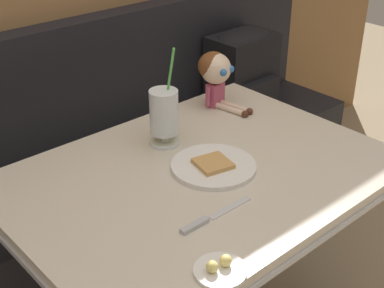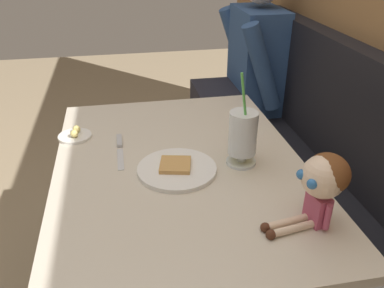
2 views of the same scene
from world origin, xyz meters
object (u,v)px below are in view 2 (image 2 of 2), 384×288
object	(u,v)px
toast_plate	(177,169)
butter_saucer	(75,135)
milkshake_glass	(243,136)
seated_doll	(323,181)
diner_patron	(250,60)
butter_knife	(120,145)

from	to	relation	value
toast_plate	butter_saucer	distance (m)	0.44
milkshake_glass	butter_saucer	world-z (taller)	milkshake_glass
toast_plate	butter_saucer	size ratio (longest dim) A/B	2.08
seated_doll	diner_patron	bearing A→B (deg)	168.74
butter_knife	seated_doll	size ratio (longest dim) A/B	1.04
diner_patron	butter_knife	bearing A→B (deg)	-40.40
toast_plate	butter_saucer	world-z (taller)	butter_saucer
toast_plate	milkshake_glass	xyz separation A→B (m)	(-0.01, 0.21, 0.09)
toast_plate	milkshake_glass	distance (m)	0.23
toast_plate	butter_knife	size ratio (longest dim) A/B	1.06
toast_plate	butter_knife	xyz separation A→B (m)	(-0.19, -0.17, -0.00)
toast_plate	butter_knife	distance (m)	0.26
milkshake_glass	diner_patron	xyz separation A→B (m)	(-1.09, 0.38, -0.10)
toast_plate	milkshake_glass	world-z (taller)	milkshake_glass
milkshake_glass	diner_patron	size ratio (longest dim) A/B	0.39
butter_knife	seated_doll	xyz separation A→B (m)	(0.51, 0.49, 0.12)
toast_plate	diner_patron	world-z (taller)	diner_patron
diner_patron	butter_saucer	bearing A→B (deg)	-49.11
seated_doll	diner_patron	xyz separation A→B (m)	(-1.41, 0.28, -0.13)
toast_plate	butter_saucer	bearing A→B (deg)	-131.91
butter_saucer	seated_doll	bearing A→B (deg)	46.80
milkshake_glass	toast_plate	bearing A→B (deg)	-87.55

